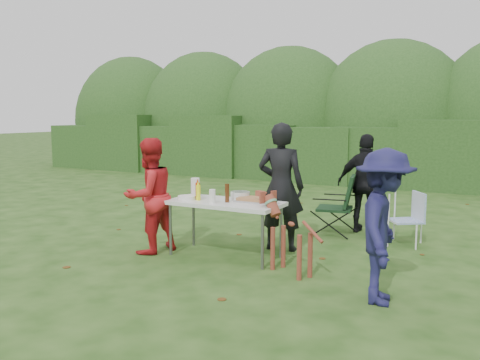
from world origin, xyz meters
The scene contains 20 objects.
ground centered at (0.00, 0.00, 0.00)m, with size 80.00×80.00×0.00m, color #1E4211.
hedge_row centered at (0.00, 8.00, 0.85)m, with size 22.00×1.40×1.70m, color #23471C.
shrub_backdrop centered at (0.00, 9.60, 1.60)m, with size 20.00×2.60×3.20m, color #3D6628.
folding_table centered at (-0.19, 0.26, 0.69)m, with size 1.50×0.70×0.74m.
person_cook centered at (0.32, 0.92, 0.88)m, with size 0.64×0.42×1.76m, color black.
person_red_jacket centered at (-1.19, -0.05, 0.78)m, with size 0.76×0.59×1.56m, color red.
person_black_puffy centered at (1.10, 2.49, 0.78)m, with size 0.92×0.38×1.57m, color black.
child centered at (2.01, -0.44, 0.77)m, with size 1.00×0.57×1.55m, color #1A1948.
dog centered at (0.86, -0.01, 0.45)m, with size 0.95×0.38×0.90m, color brown, non-canonical shape.
camping_chair centered at (0.71, 2.09, 0.48)m, with size 0.60×0.60×0.96m, color black, non-canonical shape.
lawn_chair centered at (1.80, 1.99, 0.39)m, with size 0.46×0.46×0.77m, color #3E66BA, non-canonical shape.
food_tray centered at (0.16, 0.41, 0.75)m, with size 0.45×0.30×0.02m, color #B7B7BA.
focaccia_bread centered at (0.16, 0.41, 0.78)m, with size 0.40×0.26×0.04m, color #B27A48.
mustard_bottle centered at (-0.54, 0.16, 0.84)m, with size 0.06×0.06×0.20m, color #F8FD1A.
ketchup_bottle centered at (-0.60, 0.23, 0.85)m, with size 0.06×0.06×0.22m, color #B72F05.
beer_bottle centered at (-0.13, 0.21, 0.86)m, with size 0.06×0.06×0.24m, color #47230F.
paper_towel_roll centered at (-0.73, 0.38, 0.87)m, with size 0.12×0.12×0.26m, color white.
cup_stack centered at (-0.25, 0.04, 0.83)m, with size 0.08×0.08×0.18m, color white.
pasta_bowl centered at (-0.10, 0.51, 0.79)m, with size 0.26×0.26×0.10m, color silver.
plate_stack centered at (-0.71, 0.14, 0.77)m, with size 0.24×0.24×0.05m, color white.
Camera 1 is at (3.07, -5.43, 1.88)m, focal length 38.00 mm.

